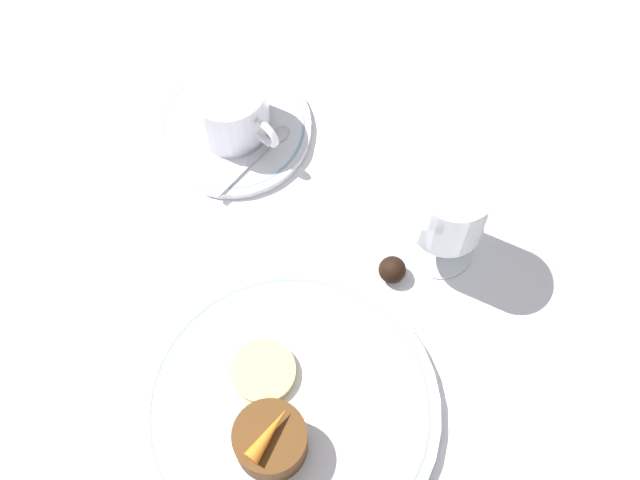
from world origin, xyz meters
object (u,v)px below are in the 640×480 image
coffee_cup (230,106)px  dessert_cake (271,441)px  dinner_plate (290,411)px  wine_glass (451,210)px

coffee_cup → dessert_cake: size_ratio=1.66×
dinner_plate → dessert_cake: size_ratio=4.26×
wine_glass → dessert_cake: size_ratio=2.04×
coffee_cup → dessert_cake: (0.25, -0.21, -0.01)m
dinner_plate → wine_glass: 0.23m
coffee_cup → dinner_plate: bearing=-36.4°
dinner_plate → coffee_cup: 0.30m
wine_glass → coffee_cup: bearing=-171.2°
dinner_plate → coffee_cup: bearing=143.6°
dinner_plate → coffee_cup: (-0.24, 0.18, 0.04)m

